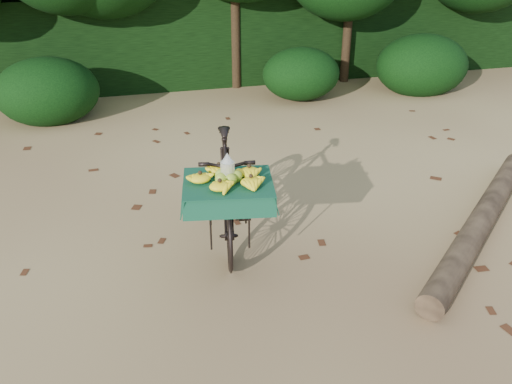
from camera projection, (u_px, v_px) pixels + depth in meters
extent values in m
plane|color=tan|center=(294.00, 221.00, 6.31)|extent=(80.00, 80.00, 0.00)
imported|color=black|center=(227.00, 190.00, 5.75)|extent=(0.85, 1.99, 1.16)
cube|color=black|center=(228.00, 184.00, 5.05)|extent=(0.49, 0.57, 0.03)
cube|color=#155033|center=(228.00, 182.00, 5.04)|extent=(0.93, 0.82, 0.01)
ellipsoid|color=#8CA728|center=(237.00, 176.00, 5.02)|extent=(0.11, 0.09, 0.12)
ellipsoid|color=#8CA728|center=(230.00, 173.00, 5.07)|extent=(0.11, 0.09, 0.12)
ellipsoid|color=#8CA728|center=(221.00, 175.00, 5.04)|extent=(0.11, 0.09, 0.12)
ellipsoid|color=#8CA728|center=(221.00, 179.00, 4.97)|extent=(0.11, 0.09, 0.12)
ellipsoid|color=#8CA728|center=(231.00, 179.00, 4.95)|extent=(0.11, 0.09, 0.12)
cylinder|color=#EAE5C6|center=(228.00, 171.00, 4.99)|extent=(0.13, 0.13, 0.17)
cylinder|color=brown|center=(482.00, 219.00, 6.09)|extent=(2.94, 2.68, 0.27)
cube|color=black|center=(203.00, 35.00, 11.31)|extent=(26.00, 1.80, 1.80)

